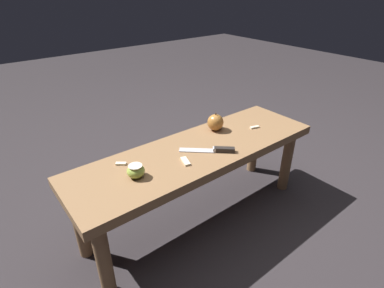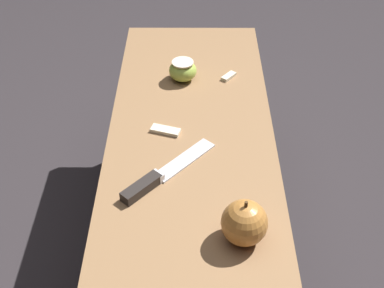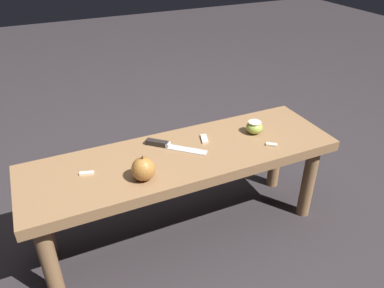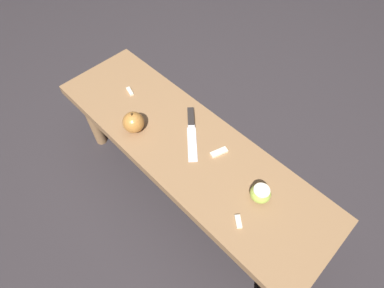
% 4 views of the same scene
% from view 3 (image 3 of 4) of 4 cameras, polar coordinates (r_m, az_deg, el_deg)
% --- Properties ---
extents(ground_plane, '(8.00, 8.00, 0.00)m').
position_cam_3_polar(ground_plane, '(1.61, -1.19, -13.07)').
color(ground_plane, '#2D282B').
extents(wooden_bench, '(1.16, 0.35, 0.39)m').
position_cam_3_polar(wooden_bench, '(1.40, -1.33, -3.40)').
color(wooden_bench, olive).
rests_on(wooden_bench, ground_plane).
extents(knife, '(0.19, 0.18, 0.02)m').
position_cam_3_polar(knife, '(1.40, -3.90, -0.17)').
color(knife, silver).
rests_on(knife, wooden_bench).
extents(apple_whole, '(0.08, 0.08, 0.09)m').
position_cam_3_polar(apple_whole, '(1.22, -7.41, -3.79)').
color(apple_whole, '#B27233').
rests_on(apple_whole, wooden_bench).
extents(apple_cut, '(0.07, 0.07, 0.05)m').
position_cam_3_polar(apple_cut, '(1.50, 9.48, 2.55)').
color(apple_cut, '#9EB747').
rests_on(apple_cut, wooden_bench).
extents(apple_slice_near_knife, '(0.04, 0.04, 0.01)m').
position_cam_3_polar(apple_slice_near_knife, '(1.44, 12.04, -0.10)').
color(apple_slice_near_knife, beige).
rests_on(apple_slice_near_knife, wooden_bench).
extents(apple_slice_center, '(0.05, 0.03, 0.01)m').
position_cam_3_polar(apple_slice_center, '(1.30, -15.77, -4.30)').
color(apple_slice_center, beige).
rests_on(apple_slice_center, wooden_bench).
extents(apple_slice_near_bowl, '(0.04, 0.07, 0.01)m').
position_cam_3_polar(apple_slice_near_bowl, '(1.44, 1.88, 0.79)').
color(apple_slice_near_bowl, beige).
rests_on(apple_slice_near_bowl, wooden_bench).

